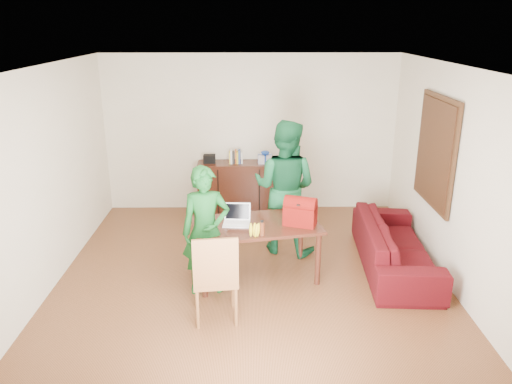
{
  "coord_description": "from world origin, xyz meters",
  "views": [
    {
      "loc": [
        -0.01,
        -5.7,
        3.19
      ],
      "look_at": [
        0.07,
        0.36,
        1.11
      ],
      "focal_mm": 35.0,
      "sensor_mm": 36.0,
      "label": 1
    }
  ],
  "objects_px": {
    "table": "(256,230)",
    "laptop": "(236,221)",
    "person_far": "(285,187)",
    "person_near": "(206,231)",
    "bottle": "(262,228)",
    "red_bag": "(300,214)",
    "sofa": "(395,245)",
    "chair": "(216,294)"
  },
  "relations": [
    {
      "from": "person_near",
      "to": "person_far",
      "type": "relative_size",
      "value": 0.83
    },
    {
      "from": "table",
      "to": "person_near",
      "type": "bearing_deg",
      "value": -162.13
    },
    {
      "from": "laptop",
      "to": "red_bag",
      "type": "bearing_deg",
      "value": 3.13
    },
    {
      "from": "person_far",
      "to": "red_bag",
      "type": "height_order",
      "value": "person_far"
    },
    {
      "from": "person_far",
      "to": "red_bag",
      "type": "relative_size",
      "value": 4.84
    },
    {
      "from": "table",
      "to": "bottle",
      "type": "distance_m",
      "value": 0.41
    },
    {
      "from": "chair",
      "to": "red_bag",
      "type": "relative_size",
      "value": 2.68
    },
    {
      "from": "person_far",
      "to": "person_near",
      "type": "bearing_deg",
      "value": 71.72
    },
    {
      "from": "person_near",
      "to": "sofa",
      "type": "distance_m",
      "value": 2.61
    },
    {
      "from": "person_far",
      "to": "table",
      "type": "bearing_deg",
      "value": 86.28
    },
    {
      "from": "bottle",
      "to": "chair",
      "type": "bearing_deg",
      "value": -130.5
    },
    {
      "from": "laptop",
      "to": "table",
      "type": "bearing_deg",
      "value": 8.74
    },
    {
      "from": "table",
      "to": "chair",
      "type": "height_order",
      "value": "chair"
    },
    {
      "from": "red_bag",
      "to": "laptop",
      "type": "bearing_deg",
      "value": -160.95
    },
    {
      "from": "person_near",
      "to": "laptop",
      "type": "distance_m",
      "value": 0.48
    },
    {
      "from": "table",
      "to": "laptop",
      "type": "relative_size",
      "value": 4.99
    },
    {
      "from": "person_near",
      "to": "bottle",
      "type": "bearing_deg",
      "value": -11.96
    },
    {
      "from": "laptop",
      "to": "person_near",
      "type": "bearing_deg",
      "value": -134.36
    },
    {
      "from": "red_bag",
      "to": "table",
      "type": "bearing_deg",
      "value": -163.48
    },
    {
      "from": "laptop",
      "to": "bottle",
      "type": "relative_size",
      "value": 1.83
    },
    {
      "from": "chair",
      "to": "person_far",
      "type": "distance_m",
      "value": 2.09
    },
    {
      "from": "table",
      "to": "red_bag",
      "type": "xyz_separation_m",
      "value": [
        0.55,
        -0.03,
        0.24
      ]
    },
    {
      "from": "chair",
      "to": "table",
      "type": "bearing_deg",
      "value": 57.45
    },
    {
      "from": "chair",
      "to": "laptop",
      "type": "xyz_separation_m",
      "value": [
        0.21,
        0.95,
        0.48
      ]
    },
    {
      "from": "bottle",
      "to": "sofa",
      "type": "height_order",
      "value": "bottle"
    },
    {
      "from": "bottle",
      "to": "red_bag",
      "type": "height_order",
      "value": "red_bag"
    },
    {
      "from": "laptop",
      "to": "sofa",
      "type": "height_order",
      "value": "laptop"
    },
    {
      "from": "person_near",
      "to": "red_bag",
      "type": "bearing_deg",
      "value": 3.89
    },
    {
      "from": "laptop",
      "to": "bottle",
      "type": "bearing_deg",
      "value": -42.7
    },
    {
      "from": "person_near",
      "to": "bottle",
      "type": "distance_m",
      "value": 0.68
    },
    {
      "from": "laptop",
      "to": "red_bag",
      "type": "xyz_separation_m",
      "value": [
        0.8,
        -0.01,
        0.1
      ]
    },
    {
      "from": "sofa",
      "to": "red_bag",
      "type": "bearing_deg",
      "value": 105.69
    },
    {
      "from": "person_far",
      "to": "sofa",
      "type": "height_order",
      "value": "person_far"
    },
    {
      "from": "person_near",
      "to": "laptop",
      "type": "height_order",
      "value": "person_near"
    },
    {
      "from": "chair",
      "to": "sofa",
      "type": "relative_size",
      "value": 0.49
    },
    {
      "from": "red_bag",
      "to": "bottle",
      "type": "bearing_deg",
      "value": -126.88
    },
    {
      "from": "person_near",
      "to": "red_bag",
      "type": "height_order",
      "value": "person_near"
    },
    {
      "from": "person_far",
      "to": "sofa",
      "type": "distance_m",
      "value": 1.7
    },
    {
      "from": "person_near",
      "to": "bottle",
      "type": "relative_size",
      "value": 8.4
    },
    {
      "from": "person_near",
      "to": "person_far",
      "type": "height_order",
      "value": "person_far"
    },
    {
      "from": "person_far",
      "to": "red_bag",
      "type": "bearing_deg",
      "value": 122.7
    },
    {
      "from": "sofa",
      "to": "person_far",
      "type": "bearing_deg",
      "value": 72.79
    }
  ]
}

